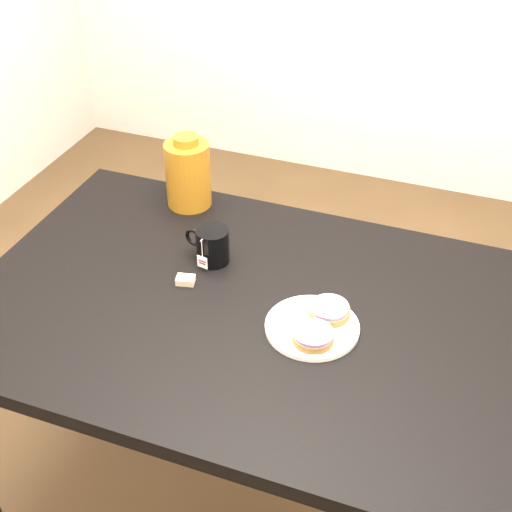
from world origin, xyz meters
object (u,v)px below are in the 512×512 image
bagel_back (329,310)px  bagel_front (313,336)px  bagel_package (188,173)px  mug (212,245)px  table (259,333)px  teabag_pouch (186,280)px  plate (312,326)px

bagel_back → bagel_front: (-0.01, -0.10, 0.00)m
bagel_package → bagel_front: bearing=-41.2°
bagel_back → mug: mug is taller
table → bagel_back: 0.20m
table → bagel_back: bagel_back is taller
bagel_front → bagel_package: size_ratio=0.62×
bagel_package → mug: bearing=-53.5°
bagel_front → teabag_pouch: bagel_front is taller
table → mug: 0.26m
plate → mug: bearing=152.9°
bagel_front → bagel_back: bearing=84.3°
table → bagel_back: bearing=6.6°
bagel_front → bagel_package: bearing=138.8°
bagel_package → teabag_pouch: bearing=-66.9°
bagel_front → mug: (-0.33, 0.21, 0.02)m
table → bagel_front: 0.21m
bagel_package → bagel_back: bearing=-33.9°
table → bagel_package: (-0.35, 0.36, 0.18)m
plate → bagel_back: bagel_back is taller
bagel_back → teabag_pouch: size_ratio=3.03×
bagel_back → bagel_package: 0.62m
bagel_back → mug: 0.36m
mug → teabag_pouch: mug is taller
teabag_pouch → bagel_package: bagel_package is taller
bagel_back → teabag_pouch: bagel_back is taller
bagel_front → teabag_pouch: bearing=164.4°
table → bagel_back: (0.17, 0.02, 0.11)m
bagel_front → bagel_package: (-0.51, 0.44, 0.07)m
table → bagel_front: bagel_front is taller
plate → bagel_back: 0.06m
plate → bagel_front: bearing=-71.4°
plate → bagel_front: bagel_front is taller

